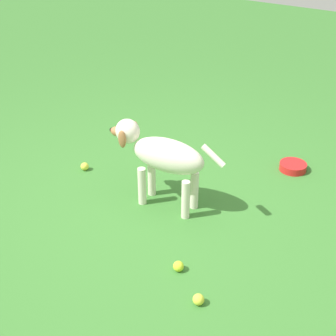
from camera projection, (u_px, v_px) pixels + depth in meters
name	position (u px, v px, depth m)	size (l,w,h in m)	color
ground	(138.00, 216.00, 3.41)	(14.00, 14.00, 0.00)	#38722D
dog	(161.00, 155.00, 3.34)	(0.90, 0.25, 0.61)	silver
tennis_ball_0	(178.00, 266.00, 2.92)	(0.07, 0.07, 0.07)	#C9E32E
tennis_ball_1	(198.00, 299.00, 2.69)	(0.07, 0.07, 0.07)	#D5DA3D
tennis_ball_2	(85.00, 166.00, 3.94)	(0.07, 0.07, 0.07)	#D2D240
water_bowl	(293.00, 167.00, 3.94)	(0.22, 0.22, 0.06)	red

